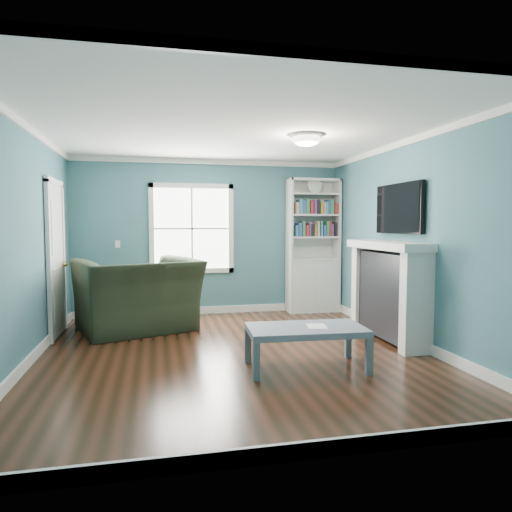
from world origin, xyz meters
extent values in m
plane|color=black|center=(0.00, 0.00, 0.00)|extent=(5.00, 5.00, 0.00)
plane|color=#3B6970|center=(0.00, 2.50, 1.30)|extent=(4.50, 0.00, 4.50)
plane|color=#3B6970|center=(0.00, -2.50, 1.30)|extent=(4.50, 0.00, 4.50)
plane|color=#3B6970|center=(-2.25, 0.00, 1.30)|extent=(0.00, 5.00, 5.00)
plane|color=#3B6970|center=(2.25, 0.00, 1.30)|extent=(0.00, 5.00, 5.00)
plane|color=white|center=(0.00, 0.00, 2.60)|extent=(5.00, 5.00, 0.00)
cube|color=white|center=(0.00, 2.48, 0.06)|extent=(4.50, 0.03, 0.12)
cube|color=white|center=(0.00, -2.48, 0.06)|extent=(4.50, 0.03, 0.12)
cube|color=white|center=(-2.23, 0.00, 0.06)|extent=(0.03, 5.00, 0.12)
cube|color=white|center=(2.23, 0.00, 0.06)|extent=(0.03, 5.00, 0.12)
cube|color=white|center=(0.00, 2.48, 2.56)|extent=(4.50, 0.04, 0.08)
cube|color=white|center=(0.00, -2.48, 2.56)|extent=(4.50, 0.04, 0.08)
cube|color=white|center=(-2.23, 0.00, 2.56)|extent=(0.04, 5.00, 0.08)
cube|color=white|center=(2.23, 0.00, 2.56)|extent=(0.04, 5.00, 0.08)
cube|color=white|center=(-0.30, 2.50, 1.45)|extent=(1.24, 0.01, 1.34)
cube|color=white|center=(-0.96, 2.48, 1.45)|extent=(0.08, 0.06, 1.50)
cube|color=white|center=(0.36, 2.48, 1.45)|extent=(0.08, 0.06, 1.50)
cube|color=white|center=(-0.30, 2.48, 0.74)|extent=(1.40, 0.06, 0.08)
cube|color=white|center=(-0.30, 2.48, 2.16)|extent=(1.40, 0.06, 0.08)
cube|color=white|center=(-0.30, 2.48, 1.45)|extent=(1.24, 0.03, 0.03)
cube|color=white|center=(-0.30, 2.48, 1.45)|extent=(0.03, 0.03, 1.34)
cube|color=silver|center=(1.77, 2.30, 0.45)|extent=(0.90, 0.35, 0.90)
cube|color=silver|center=(1.34, 2.30, 1.60)|extent=(0.04, 0.35, 1.40)
cube|color=silver|center=(2.20, 2.30, 1.60)|extent=(0.04, 0.35, 1.40)
cube|color=silver|center=(1.77, 2.46, 1.60)|extent=(0.90, 0.02, 1.40)
cube|color=silver|center=(1.77, 2.30, 2.28)|extent=(0.90, 0.35, 0.04)
cube|color=silver|center=(1.77, 2.30, 0.92)|extent=(0.84, 0.33, 0.03)
cube|color=silver|center=(1.77, 2.30, 1.30)|extent=(0.84, 0.33, 0.03)
cube|color=silver|center=(1.77, 2.30, 1.68)|extent=(0.84, 0.33, 0.03)
cube|color=silver|center=(1.77, 2.30, 2.04)|extent=(0.84, 0.33, 0.03)
cube|color=teal|center=(1.77, 2.28, 1.43)|extent=(0.70, 0.25, 0.22)
cube|color=#264C8C|center=(1.77, 2.28, 1.81)|extent=(0.70, 0.25, 0.22)
cylinder|color=beige|center=(1.77, 2.25, 2.19)|extent=(0.26, 0.06, 0.26)
cube|color=black|center=(2.09, 0.20, 0.60)|extent=(0.30, 1.20, 1.10)
cube|color=black|center=(2.07, 0.20, 0.40)|extent=(0.22, 0.65, 0.70)
cube|color=silver|center=(2.07, -0.47, 0.60)|extent=(0.36, 0.16, 1.20)
cube|color=silver|center=(2.07, 0.87, 0.60)|extent=(0.36, 0.16, 1.20)
cube|color=silver|center=(2.05, 0.20, 1.25)|extent=(0.44, 1.58, 0.10)
cube|color=black|center=(2.20, 0.20, 1.72)|extent=(0.06, 1.10, 0.65)
cube|color=silver|center=(-2.23, 1.40, 1.02)|extent=(0.04, 0.80, 2.05)
cube|color=white|center=(-2.22, 0.95, 1.02)|extent=(0.05, 0.08, 2.13)
cube|color=white|center=(-2.22, 1.85, 1.02)|extent=(0.05, 0.08, 2.13)
cube|color=white|center=(-2.22, 1.40, 2.09)|extent=(0.05, 0.98, 0.08)
sphere|color=#BF8C3F|center=(-2.17, 1.70, 0.95)|extent=(0.07, 0.07, 0.07)
ellipsoid|color=white|center=(0.90, 0.10, 2.54)|extent=(0.34, 0.34, 0.15)
cylinder|color=white|center=(0.90, 0.10, 2.58)|extent=(0.38, 0.38, 0.03)
cube|color=white|center=(-1.50, 2.48, 1.20)|extent=(0.08, 0.01, 0.12)
imported|color=#232D1C|center=(-1.16, 1.48, 0.69)|extent=(1.83, 1.49, 1.38)
cube|color=#515B61|center=(0.05, -0.96, 0.19)|extent=(0.07, 0.07, 0.38)
cube|color=#515B61|center=(1.20, -1.02, 0.19)|extent=(0.07, 0.07, 0.38)
cube|color=#515B61|center=(0.09, -0.36, 0.19)|extent=(0.07, 0.07, 0.38)
cube|color=#515B61|center=(1.24, -0.42, 0.19)|extent=(0.07, 0.07, 0.38)
cube|color=slate|center=(0.65, -0.69, 0.41)|extent=(1.26, 0.74, 0.07)
cube|color=white|center=(0.76, -0.70, 0.45)|extent=(0.24, 0.29, 0.00)
camera|label=1|loc=(-0.88, -5.21, 1.52)|focal=32.00mm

